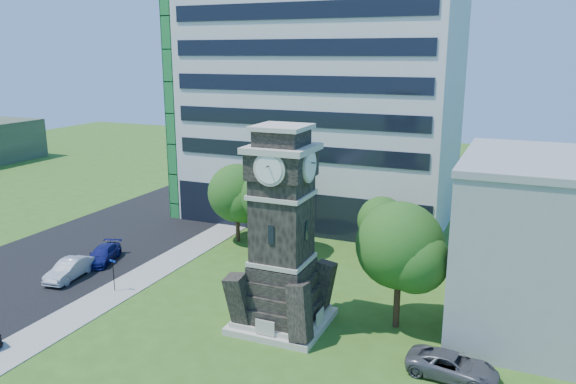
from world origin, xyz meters
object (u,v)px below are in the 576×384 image
at_px(car_street_north, 103,254).
at_px(car_east_lot, 452,366).
at_px(park_bench, 268,315).
at_px(clock_tower, 282,242).
at_px(car_street_mid, 69,269).
at_px(street_sign, 113,271).

distance_m(car_street_north, car_east_lot, 28.28).
bearing_deg(park_bench, car_east_lot, 4.35).
bearing_deg(clock_tower, car_street_north, 167.00).
bearing_deg(car_street_mid, clock_tower, -8.87).
height_order(park_bench, street_sign, street_sign).
bearing_deg(clock_tower, car_east_lot, -10.59).
height_order(car_street_mid, park_bench, car_street_mid).
xyz_separation_m(clock_tower, car_street_mid, (-17.27, 0.35, -4.57)).
xyz_separation_m(clock_tower, street_sign, (-12.69, -0.18, -3.79)).
bearing_deg(car_street_north, car_street_mid, -106.37).
distance_m(car_street_north, park_bench, 16.87).
xyz_separation_m(car_street_mid, street_sign, (4.58, -0.53, 0.79)).
bearing_deg(park_bench, clock_tower, 15.29).
bearing_deg(car_street_mid, car_east_lot, -12.44).
relative_size(car_street_north, park_bench, 2.70).
height_order(clock_tower, park_bench, clock_tower).
bearing_deg(car_street_north, street_sign, -59.18).
height_order(car_street_mid, car_east_lot, car_street_mid).
xyz_separation_m(car_street_mid, car_east_lot, (27.61, -2.28, -0.07)).
bearing_deg(car_street_north, park_bench, -30.87).
relative_size(car_street_mid, street_sign, 1.80).
bearing_deg(clock_tower, car_street_mid, 178.84).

